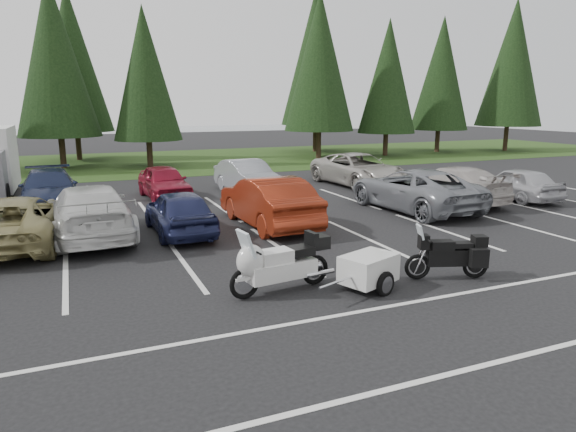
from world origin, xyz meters
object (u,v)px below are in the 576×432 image
Objects in this scene: car_near_2 at (17,221)px; cargo_trailer at (368,272)px; car_far_4 at (358,170)px; car_near_8 at (517,183)px; car_far_2 at (164,182)px; car_far_3 at (248,177)px; touring_motorcycle at (281,259)px; car_near_3 at (90,211)px; adventure_motorcycle at (447,251)px; car_far_1 at (49,189)px; car_near_7 at (451,184)px; car_near_4 at (179,212)px; car_near_5 at (268,201)px; car_near_6 at (414,189)px.

cargo_trailer is (7.10, -6.73, -0.31)m from car_near_2.
car_near_8 is at bearing -59.28° from car_far_4.
car_far_2 is 3.57m from car_far_3.
car_far_3 is (-9.68, 5.69, 0.06)m from car_near_8.
car_far_2 is at bearing 84.03° from touring_motorcycle.
car_far_3 is 12.42m from cargo_trailer.
car_near_3 reaches higher than adventure_motorcycle.
car_near_8 is at bearing 55.56° from adventure_motorcycle.
car_near_8 is 14.22m from touring_motorcycle.
car_far_1 is at bearing 104.36° from touring_motorcycle.
car_near_2 is 1.01× the size of car_near_7.
car_near_4 is 7.31m from car_far_3.
car_near_2 reaches higher than car_far_2.
car_far_1 is (-6.55, 5.91, -0.09)m from car_near_5.
car_far_3 is (6.66, 5.40, -0.05)m from car_near_3.
car_near_4 is 6.24m from car_far_2.
car_near_3 is 1.34× the size of car_far_2.
car_near_3 is 5.39m from car_far_1.
car_near_3 reaches higher than car_near_6.
car_near_6 is 1.12× the size of car_near_7.
adventure_motorcycle is (9.08, -6.82, -0.06)m from car_near_2.
car_near_4 is at bearing -59.30° from car_far_1.
car_near_7 is 10.95m from cargo_trailer.
car_near_6 is 1.38× the size of car_far_2.
car_far_3 reaches higher than car_far_2.
car_near_3 is at bearing 105.87° from cargo_trailer.
touring_motorcycle is (4.69, -11.56, 0.01)m from car_far_1.
car_far_3 is (3.56, -0.21, 0.04)m from car_far_2.
car_near_8 is 12.97m from cargo_trailer.
car_far_1 is at bearing 96.83° from cargo_trailer.
car_far_1 is at bearing -91.41° from car_near_2.
car_far_4 is at bearing -52.22° from car_near_8.
car_near_3 is 1.38× the size of car_near_8.
car_far_4 is (-4.06, 5.78, 0.10)m from car_near_8.
car_near_4 is 6.89m from cargo_trailer.
cargo_trailer is (2.71, -6.33, -0.30)m from car_near_4.
car_near_8 is at bearing 179.85° from car_near_5.
car_near_4 is 1.91× the size of adventure_motorcycle.
car_near_2 reaches higher than car_near_8.
car_near_2 is 0.93× the size of car_near_3.
car_near_3 is 8.57m from car_far_3.
car_near_3 is 6.40m from car_far_2.
car_near_4 is at bearing -130.23° from car_far_3.
car_near_5 is 1.25× the size of car_near_8.
car_near_4 is 8.67m from car_near_6.
car_far_4 reaches higher than car_near_2.
car_far_3 is 2.09× the size of adventure_motorcycle.
car_near_7 is at bearing 178.39° from car_near_3.
car_near_5 is at bearing 64.04° from touring_motorcycle.
car_far_4 is (9.18, -0.11, 0.08)m from car_far_2.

